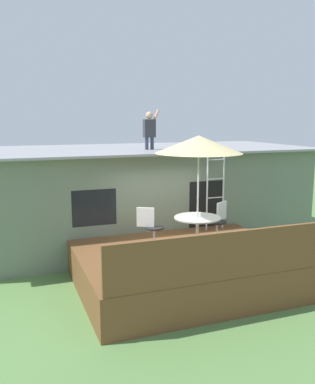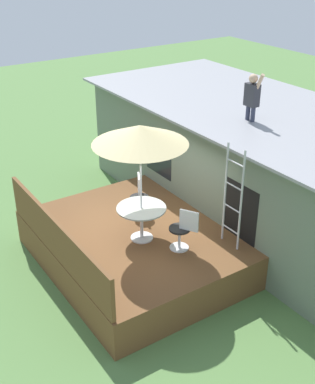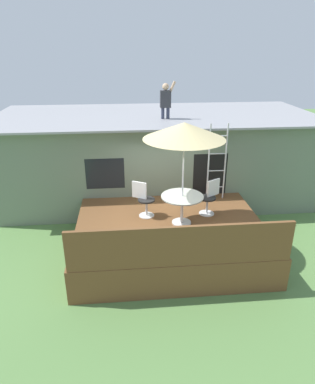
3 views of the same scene
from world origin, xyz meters
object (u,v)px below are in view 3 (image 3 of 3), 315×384
person_figure (166,98)px  patio_chair_left (144,199)px  step_ladder (217,162)px  patio_table (182,202)px  patio_umbrella (184,131)px  patio_chair_right (209,197)px

person_figure → patio_chair_left: person_figure is taller
step_ladder → person_figure: bearing=129.5°
patio_table → patio_umbrella: (0.00, 0.00, 1.76)m
patio_umbrella → step_ladder: 2.24m
patio_table → step_ladder: bearing=49.6°
patio_umbrella → patio_chair_right: (0.81, 0.48, -1.89)m
patio_umbrella → patio_chair_right: size_ratio=2.76×
step_ladder → patio_chair_right: step_ladder is taller
patio_umbrella → patio_chair_right: 2.11m
patio_umbrella → patio_chair_right: bearing=30.9°
person_figure → step_ladder: bearing=-50.5°
step_ladder → patio_chair_left: bearing=-157.0°
patio_table → step_ladder: 1.92m
step_ladder → patio_chair_left: size_ratio=2.39×
patio_umbrella → step_ladder: size_ratio=1.15×
patio_table → patio_chair_right: bearing=30.9°
patio_table → person_figure: size_ratio=0.94×
patio_umbrella → patio_chair_left: patio_umbrella is taller
patio_umbrella → patio_chair_left: bearing=150.7°
patio_umbrella → patio_table: bearing=-90.0°
patio_umbrella → patio_chair_left: size_ratio=2.76×
patio_umbrella → patio_chair_left: (-0.91, 0.51, -1.89)m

